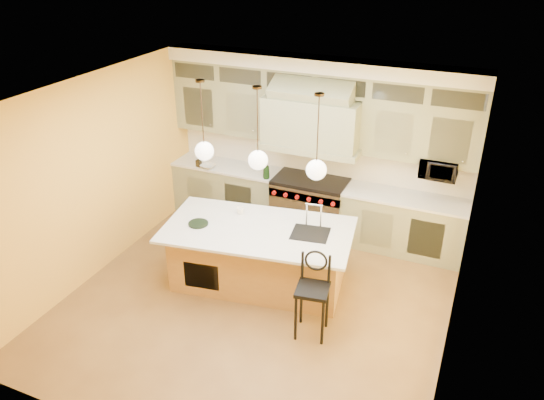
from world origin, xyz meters
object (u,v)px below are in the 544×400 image
at_px(microwave, 439,168).
at_px(kitchen_island, 260,254).
at_px(range, 310,205).
at_px(counter_stool, 313,290).

bearing_deg(microwave, kitchen_island, -139.45).
xyz_separation_m(range, microwave, (1.95, 0.11, 0.96)).
relative_size(range, counter_stool, 1.06).
xyz_separation_m(range, counter_stool, (0.90, -2.41, 0.16)).
distance_m(range, counter_stool, 2.58).
height_order(kitchen_island, microwave, microwave).
bearing_deg(counter_stool, kitchen_island, 137.04).
bearing_deg(range, counter_stool, -69.65).
relative_size(range, microwave, 2.21).
distance_m(range, kitchen_island, 1.70).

